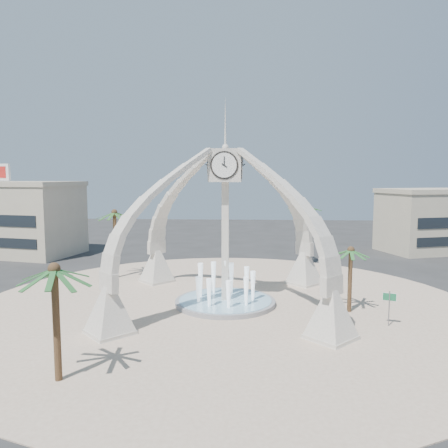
# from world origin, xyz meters

# --- Properties ---
(ground) EXTENTS (140.00, 140.00, 0.00)m
(ground) POSITION_xyz_m (0.00, 0.00, 0.00)
(ground) COLOR #282828
(ground) RESTS_ON ground
(plaza) EXTENTS (40.00, 40.00, 0.06)m
(plaza) POSITION_xyz_m (0.00, 0.00, 0.03)
(plaza) COLOR beige
(plaza) RESTS_ON ground
(clock_tower) EXTENTS (17.94, 17.94, 16.30)m
(clock_tower) POSITION_xyz_m (-0.00, -0.00, 6.49)
(clock_tower) COLOR silver
(clock_tower) RESTS_ON ground
(fountain) EXTENTS (8.00, 8.00, 3.62)m
(fountain) POSITION_xyz_m (0.00, 0.00, 0.29)
(fountain) COLOR #949497
(fountain) RESTS_ON ground
(palm_east) EXTENTS (4.25, 4.25, 5.41)m
(palm_east) POSITION_xyz_m (9.46, -1.35, 4.71)
(palm_east) COLOR brown
(palm_east) RESTS_ON ground
(palm_west) EXTENTS (4.38, 4.38, 7.39)m
(palm_west) POSITION_xyz_m (-11.61, 8.62, 6.55)
(palm_west) COLOR brown
(palm_west) RESTS_ON ground
(palm_north) EXTENTS (5.71, 5.71, 7.77)m
(palm_north) POSITION_xyz_m (7.95, 16.15, 6.84)
(palm_north) COLOR brown
(palm_north) RESTS_ON ground
(palm_south) EXTENTS (3.97, 3.97, 6.45)m
(palm_south) POSITION_xyz_m (-7.54, -13.62, 5.64)
(palm_south) COLOR brown
(palm_south) RESTS_ON ground
(street_sign) EXTENTS (0.87, 0.32, 2.48)m
(street_sign) POSITION_xyz_m (11.44, -4.40, 1.77)
(street_sign) COLOR slate
(street_sign) RESTS_ON ground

